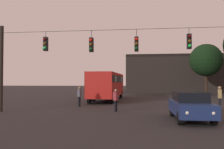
{
  "coord_description": "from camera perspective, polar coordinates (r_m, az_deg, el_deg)",
  "views": [
    {
      "loc": [
        0.47,
        -4.07,
        2.1
      ],
      "look_at": [
        -1.59,
        12.64,
        2.59
      ],
      "focal_mm": 38.35,
      "sensor_mm": 36.0,
      "label": 1
    }
  ],
  "objects": [
    {
      "name": "ground_plane",
      "position": [
        28.65,
        6.11,
        -5.85
      ],
      "size": [
        168.0,
        168.0,
        0.0
      ],
      "primitive_type": "plane",
      "color": "black",
      "rests_on": "ground"
    },
    {
      "name": "overhead_signal_span",
      "position": [
        15.67,
        5.57,
        3.75
      ],
      "size": [
        18.83,
        0.44,
        5.99
      ],
      "color": "black",
      "rests_on": "ground"
    },
    {
      "name": "city_bus",
      "position": [
        26.81,
        -1.07,
        -2.15
      ],
      "size": [
        2.7,
        11.04,
        3.0
      ],
      "color": "#B21E19",
      "rests_on": "ground"
    },
    {
      "name": "car_near_right",
      "position": [
        13.75,
        18.14,
        -7.01
      ],
      "size": [
        1.83,
        4.35,
        1.52
      ],
      "color": "navy",
      "rests_on": "ground"
    },
    {
      "name": "pedestrian_crossing_left",
      "position": [
        16.77,
        0.89,
        -5.84
      ],
      "size": [
        0.35,
        0.42,
        1.57
      ],
      "color": "black",
      "rests_on": "ground"
    },
    {
      "name": "pedestrian_crossing_center",
      "position": [
        19.42,
        24.3,
        -4.78
      ],
      "size": [
        0.3,
        0.4,
        1.74
      ],
      "color": "black",
      "rests_on": "ground"
    },
    {
      "name": "pedestrian_crossing_right",
      "position": [
        20.17,
        -7.78,
        -4.94
      ],
      "size": [
        0.3,
        0.4,
        1.66
      ],
      "color": "black",
      "rests_on": "ground"
    },
    {
      "name": "corner_building",
      "position": [
        49.73,
        13.99,
        -0.01
      ],
      "size": [
        17.62,
        13.27,
        6.97
      ],
      "color": "black",
      "rests_on": "ground"
    },
    {
      "name": "tree_behind_building",
      "position": [
        39.44,
        21.49,
        3.19
      ],
      "size": [
        4.97,
        4.97,
        7.85
      ],
      "color": "#2D2116",
      "rests_on": "ground"
    }
  ]
}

